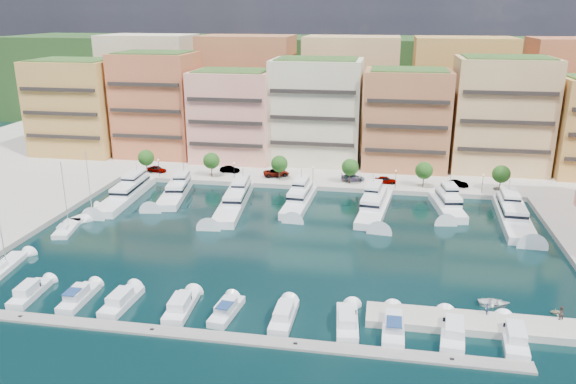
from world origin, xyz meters
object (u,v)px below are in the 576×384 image
object	(u,v)px
tree_3	(350,167)
yacht_5	(447,204)
yacht_0	(127,192)
cruiser_8	(453,332)
car_2	(276,173)
cruiser_1	(78,298)
tree_4	(424,171)
person_0	(487,309)
cruiser_2	(121,302)
car_0	(157,169)
cruiser_0	(30,293)
lamppost_2	(313,172)
cruiser_3	(181,307)
car_3	(353,177)
tree_5	(501,174)
yacht_1	(176,192)
lamppost_3	(396,176)
sailboat_0	(4,268)
yacht_6	(513,214)
yacht_2	(235,199)
cruiser_4	(226,311)
tree_2	(279,164)
car_5	(457,184)
tender_2	(494,303)
car_4	(385,180)
tree_1	(211,161)
yacht_4	(375,206)
cruiser_6	(347,322)
tender_3	(556,311)
lamppost_1	(234,168)
sailboat_1	(67,229)
person_1	(560,313)
car_1	(230,169)
lamppost_4	(483,180)
tree_0	(146,158)
cruiser_7	(393,327)
cruiser_9	(514,338)
lamppost_0	(159,165)

from	to	relation	value
tree_3	yacht_5	bearing A→B (deg)	-29.61
yacht_0	cruiser_8	xyz separation A→B (m)	(62.46, -42.82, -0.66)
car_2	cruiser_1	bearing A→B (deg)	142.47
tree_4	person_0	xyz separation A→B (m)	(5.15, -53.82, -2.98)
cruiser_2	car_0	bearing A→B (deg)	108.08
cruiser_0	person_0	size ratio (longest dim) A/B	5.23
lamppost_2	car_0	bearing A→B (deg)	174.89
tree_3	cruiser_3	xyz separation A→B (m)	(-18.22, -58.09, -4.20)
car_2	car_3	size ratio (longest dim) A/B	1.12
tree_5	yacht_1	bearing A→B (deg)	-169.27
lamppost_3	lamppost_2	bearing A→B (deg)	180.00
tree_5	sailboat_0	size ratio (longest dim) A/B	0.43
lamppost_2	yacht_6	bearing A→B (deg)	-18.02
yacht_2	cruiser_4	bearing A→B (deg)	-76.41
tree_2	yacht_1	bearing A→B (deg)	-147.20
car_5	tender_2	bearing A→B (deg)	172.93
cruiser_1	car_4	xyz separation A→B (m)	(40.77, 59.45, 1.23)
tree_1	cruiser_4	xyz separation A→B (m)	(20.00, -58.10, -4.17)
yacht_2	car_3	size ratio (longest dim) A/B	4.73
yacht_4	cruiser_6	size ratio (longest dim) A/B	2.52
cruiser_4	tender_3	world-z (taller)	cruiser_4
lamppost_1	car_4	distance (m)	34.12
tree_5	lamppost_2	world-z (taller)	tree_5
lamppost_1	yacht_6	distance (m)	59.29
yacht_5	car_2	bearing A→B (deg)	159.25
sailboat_1	tender_2	world-z (taller)	sailboat_1
sailboat_1	person_1	world-z (taller)	sailboat_1
car_1	lamppost_4	bearing A→B (deg)	-93.27
yacht_4	cruiser_0	xyz separation A→B (m)	(-46.25, -43.67, -0.54)
tree_0	tender_2	world-z (taller)	tree_0
yacht_6	car_1	bearing A→B (deg)	162.49
lamppost_1	lamppost_3	bearing A→B (deg)	0.00
tree_3	cruiser_2	bearing A→B (deg)	-114.65
yacht_4	car_3	size ratio (longest dim) A/B	4.11
yacht_1	person_0	distance (m)	70.29
tree_4	car_2	size ratio (longest dim) A/B	0.94
cruiser_3	yacht_1	bearing A→B (deg)	111.45
tree_5	yacht_5	world-z (taller)	tree_5
cruiser_4	cruiser_7	size ratio (longest dim) A/B	0.85
cruiser_3	cruiser_4	size ratio (longest dim) A/B	1.06
tree_0	cruiser_9	bearing A→B (deg)	-39.00
yacht_4	cruiser_1	bearing A→B (deg)	-131.66
lamppost_1	car_1	xyz separation A→B (m)	(-2.78, 6.16, -2.07)
person_1	yacht_6	bearing A→B (deg)	-111.63
yacht_2	cruiser_0	xyz separation A→B (m)	(-18.07, -42.17, -0.66)
cruiser_4	car_3	size ratio (longest dim) A/B	1.45
tree_0	tree_3	world-z (taller)	same
cruiser_6	yacht_0	bearing A→B (deg)	139.18
lamppost_0	tender_3	bearing A→B (deg)	-32.88
tree_1	tree_3	world-z (taller)	same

